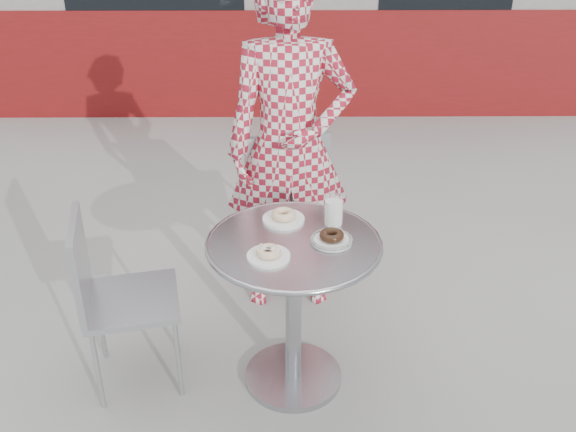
{
  "coord_description": "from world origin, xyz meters",
  "views": [
    {
      "loc": [
        -0.06,
        -2.34,
        2.11
      ],
      "look_at": [
        -0.04,
        0.04,
        0.82
      ],
      "focal_mm": 40.0,
      "sensor_mm": 36.0,
      "label": 1
    }
  ],
  "objects_px": {
    "seated_person": "(290,147)",
    "plate_near": "(269,254)",
    "milk_cup": "(334,211)",
    "bistro_table": "(294,278)",
    "chair_left": "(134,331)",
    "chair_far": "(281,228)",
    "plate_far": "(284,217)",
    "plate_checker": "(332,238)"
  },
  "relations": [
    {
      "from": "chair_far",
      "to": "plate_checker",
      "type": "height_order",
      "value": "chair_far"
    },
    {
      "from": "milk_cup",
      "to": "seated_person",
      "type": "bearing_deg",
      "value": 108.33
    },
    {
      "from": "chair_far",
      "to": "plate_far",
      "type": "relative_size",
      "value": 5.04
    },
    {
      "from": "seated_person",
      "to": "milk_cup",
      "type": "distance_m",
      "value": 0.58
    },
    {
      "from": "plate_checker",
      "to": "milk_cup",
      "type": "distance_m",
      "value": 0.16
    },
    {
      "from": "bistro_table",
      "to": "chair_left",
      "type": "distance_m",
      "value": 0.79
    },
    {
      "from": "seated_person",
      "to": "milk_cup",
      "type": "relative_size",
      "value": 13.37
    },
    {
      "from": "plate_checker",
      "to": "seated_person",
      "type": "bearing_deg",
      "value": 103.22
    },
    {
      "from": "plate_near",
      "to": "seated_person",
      "type": "bearing_deg",
      "value": 83.44
    },
    {
      "from": "bistro_table",
      "to": "plate_near",
      "type": "xyz_separation_m",
      "value": [
        -0.1,
        -0.12,
        0.2
      ]
    },
    {
      "from": "bistro_table",
      "to": "plate_far",
      "type": "distance_m",
      "value": 0.27
    },
    {
      "from": "chair_left",
      "to": "plate_checker",
      "type": "relative_size",
      "value": 4.75
    },
    {
      "from": "chair_far",
      "to": "plate_near",
      "type": "bearing_deg",
      "value": 76.69
    },
    {
      "from": "chair_far",
      "to": "plate_near",
      "type": "xyz_separation_m",
      "value": [
        -0.04,
        -1.06,
        0.48
      ]
    },
    {
      "from": "bistro_table",
      "to": "plate_checker",
      "type": "relative_size",
      "value": 4.22
    },
    {
      "from": "chair_far",
      "to": "milk_cup",
      "type": "height_order",
      "value": "chair_far"
    },
    {
      "from": "seated_person",
      "to": "plate_near",
      "type": "xyz_separation_m",
      "value": [
        -0.09,
        -0.82,
        -0.12
      ]
    },
    {
      "from": "plate_checker",
      "to": "chair_far",
      "type": "bearing_deg",
      "value": 102.94
    },
    {
      "from": "chair_left",
      "to": "plate_checker",
      "type": "distance_m",
      "value": 1.02
    },
    {
      "from": "chair_left",
      "to": "seated_person",
      "type": "relative_size",
      "value": 0.48
    },
    {
      "from": "chair_far",
      "to": "chair_left",
      "type": "xyz_separation_m",
      "value": [
        -0.67,
        -0.9,
        -0.03
      ]
    },
    {
      "from": "bistro_table",
      "to": "plate_near",
      "type": "relative_size",
      "value": 4.3
    },
    {
      "from": "seated_person",
      "to": "plate_near",
      "type": "bearing_deg",
      "value": -101.67
    },
    {
      "from": "bistro_table",
      "to": "milk_cup",
      "type": "distance_m",
      "value": 0.33
    },
    {
      "from": "bistro_table",
      "to": "chair_left",
      "type": "height_order",
      "value": "chair_left"
    },
    {
      "from": "bistro_table",
      "to": "seated_person",
      "type": "relative_size",
      "value": 0.42
    },
    {
      "from": "plate_far",
      "to": "plate_checker",
      "type": "distance_m",
      "value": 0.27
    },
    {
      "from": "chair_far",
      "to": "plate_far",
      "type": "height_order",
      "value": "chair_far"
    },
    {
      "from": "seated_person",
      "to": "plate_near",
      "type": "relative_size",
      "value": 10.14
    },
    {
      "from": "chair_far",
      "to": "plate_checker",
      "type": "xyz_separation_m",
      "value": [
        0.21,
        -0.93,
        0.48
      ]
    },
    {
      "from": "bistro_table",
      "to": "chair_far",
      "type": "bearing_deg",
      "value": 93.58
    },
    {
      "from": "chair_far",
      "to": "milk_cup",
      "type": "xyz_separation_m",
      "value": [
        0.23,
        -0.78,
        0.52
      ]
    },
    {
      "from": "plate_checker",
      "to": "bistro_table",
      "type": "bearing_deg",
      "value": 179.68
    },
    {
      "from": "chair_left",
      "to": "milk_cup",
      "type": "relative_size",
      "value": 6.39
    },
    {
      "from": "chair_far",
      "to": "plate_far",
      "type": "xyz_separation_m",
      "value": [
        0.02,
        -0.75,
        0.48
      ]
    },
    {
      "from": "bistro_table",
      "to": "milk_cup",
      "type": "bearing_deg",
      "value": 40.44
    },
    {
      "from": "plate_near",
      "to": "milk_cup",
      "type": "xyz_separation_m",
      "value": [
        0.28,
        0.27,
        0.04
      ]
    },
    {
      "from": "seated_person",
      "to": "plate_checker",
      "type": "bearing_deg",
      "value": -81.89
    },
    {
      "from": "plate_checker",
      "to": "milk_cup",
      "type": "xyz_separation_m",
      "value": [
        0.02,
        0.15,
        0.05
      ]
    },
    {
      "from": "plate_near",
      "to": "plate_checker",
      "type": "distance_m",
      "value": 0.29
    },
    {
      "from": "milk_cup",
      "to": "chair_far",
      "type": "bearing_deg",
      "value": 106.5
    },
    {
      "from": "chair_far",
      "to": "seated_person",
      "type": "bearing_deg",
      "value": 91.18
    }
  ]
}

